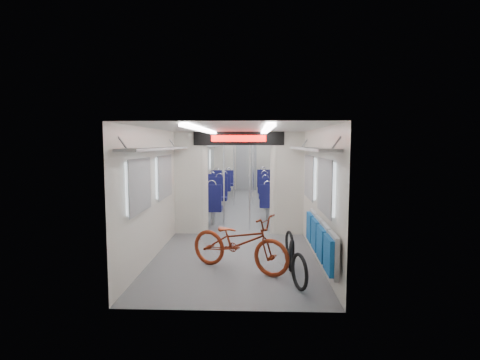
{
  "coord_description": "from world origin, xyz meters",
  "views": [
    {
      "loc": [
        0.33,
        -10.38,
        2.03
      ],
      "look_at": [
        0.01,
        -1.68,
        1.19
      ],
      "focal_mm": 28.0,
      "sensor_mm": 36.0,
      "label": 1
    }
  ],
  "objects_px": {
    "bike_hoop_a": "(299,273)",
    "seat_bay_far_right": "(270,184)",
    "seat_bay_near_left": "(208,197)",
    "stanchion_near_right": "(250,182)",
    "bike_hoop_c": "(289,244)",
    "seat_bay_far_left": "(220,183)",
    "bike_hoop_b": "(291,257)",
    "seat_bay_near_right": "(275,196)",
    "bicycle": "(239,242)",
    "stanchion_far_left": "(234,171)",
    "stanchion_near_left": "(224,180)",
    "flip_bench": "(320,239)",
    "stanchion_far_right": "(253,170)"
  },
  "relations": [
    {
      "from": "seat_bay_near_left",
      "to": "seat_bay_far_left",
      "type": "bearing_deg",
      "value": 90.0
    },
    {
      "from": "bike_hoop_c",
      "to": "stanchion_far_right",
      "type": "distance_m",
      "value": 5.87
    },
    {
      "from": "bike_hoop_c",
      "to": "seat_bay_far_left",
      "type": "xyz_separation_m",
      "value": [
        -1.92,
        7.37,
        0.33
      ]
    },
    {
      "from": "stanchion_far_right",
      "to": "bike_hoop_b",
      "type": "bearing_deg",
      "value": -84.52
    },
    {
      "from": "bicycle",
      "to": "seat_bay_near_left",
      "type": "distance_m",
      "value": 4.44
    },
    {
      "from": "bike_hoop_a",
      "to": "seat_bay_near_left",
      "type": "relative_size",
      "value": 0.24
    },
    {
      "from": "bike_hoop_b",
      "to": "seat_bay_near_right",
      "type": "xyz_separation_m",
      "value": [
        -0.01,
        4.85,
        0.3
      ]
    },
    {
      "from": "bike_hoop_a",
      "to": "seat_bay_far_right",
      "type": "height_order",
      "value": "seat_bay_far_right"
    },
    {
      "from": "bike_hoop_b",
      "to": "seat_bay_near_right",
      "type": "height_order",
      "value": "seat_bay_near_right"
    },
    {
      "from": "stanchion_near_left",
      "to": "stanchion_near_right",
      "type": "xyz_separation_m",
      "value": [
        0.63,
        -0.27,
        0.0
      ]
    },
    {
      "from": "seat_bay_near_right",
      "to": "stanchion_near_left",
      "type": "relative_size",
      "value": 0.86
    },
    {
      "from": "flip_bench",
      "to": "seat_bay_near_right",
      "type": "bearing_deg",
      "value": 94.75
    },
    {
      "from": "seat_bay_far_right",
      "to": "bike_hoop_c",
      "type": "bearing_deg",
      "value": -89.56
    },
    {
      "from": "flip_bench",
      "to": "stanchion_near_left",
      "type": "distance_m",
      "value": 3.81
    },
    {
      "from": "bike_hoop_b",
      "to": "stanchion_near_right",
      "type": "xyz_separation_m",
      "value": [
        -0.7,
        2.87,
        0.92
      ]
    },
    {
      "from": "seat_bay_far_left",
      "to": "seat_bay_near_left",
      "type": "bearing_deg",
      "value": -90.0
    },
    {
      "from": "stanchion_far_left",
      "to": "bike_hoop_a",
      "type": "bearing_deg",
      "value": -79.71
    },
    {
      "from": "flip_bench",
      "to": "seat_bay_far_right",
      "type": "bearing_deg",
      "value": 92.97
    },
    {
      "from": "flip_bench",
      "to": "seat_bay_near_right",
      "type": "relative_size",
      "value": 1.08
    },
    {
      "from": "bike_hoop_c",
      "to": "stanchion_near_right",
      "type": "relative_size",
      "value": 0.2
    },
    {
      "from": "bike_hoop_a",
      "to": "bike_hoop_b",
      "type": "bearing_deg",
      "value": 92.32
    },
    {
      "from": "seat_bay_far_right",
      "to": "seat_bay_far_left",
      "type": "bearing_deg",
      "value": 169.04
    },
    {
      "from": "seat_bay_near_right",
      "to": "stanchion_near_left",
      "type": "bearing_deg",
      "value": -127.89
    },
    {
      "from": "flip_bench",
      "to": "stanchion_far_right",
      "type": "distance_m",
      "value": 6.92
    },
    {
      "from": "seat_bay_far_left",
      "to": "bicycle",
      "type": "bearing_deg",
      "value": -82.8
    },
    {
      "from": "bike_hoop_b",
      "to": "seat_bay_far_left",
      "type": "bearing_deg",
      "value": 102.83
    },
    {
      "from": "seat_bay_far_left",
      "to": "stanchion_near_right",
      "type": "bearing_deg",
      "value": -77.65
    },
    {
      "from": "bicycle",
      "to": "seat_bay_far_left",
      "type": "relative_size",
      "value": 0.88
    },
    {
      "from": "flip_bench",
      "to": "bike_hoop_a",
      "type": "relative_size",
      "value": 4.07
    },
    {
      "from": "stanchion_far_left",
      "to": "bicycle",
      "type": "bearing_deg",
      "value": -86.17
    },
    {
      "from": "seat_bay_near_right",
      "to": "stanchion_far_right",
      "type": "height_order",
      "value": "stanchion_far_right"
    },
    {
      "from": "bicycle",
      "to": "seat_bay_far_right",
      "type": "xyz_separation_m",
      "value": [
        0.83,
        7.86,
        0.1
      ]
    },
    {
      "from": "bike_hoop_b",
      "to": "seat_bay_far_left",
      "type": "relative_size",
      "value": 0.26
    },
    {
      "from": "seat_bay_near_right",
      "to": "seat_bay_far_right",
      "type": "distance_m",
      "value": 3.03
    },
    {
      "from": "bike_hoop_a",
      "to": "stanchion_near_right",
      "type": "relative_size",
      "value": 0.23
    },
    {
      "from": "seat_bay_near_left",
      "to": "stanchion_far_right",
      "type": "bearing_deg",
      "value": 61.55
    },
    {
      "from": "seat_bay_near_left",
      "to": "stanchion_near_right",
      "type": "xyz_separation_m",
      "value": [
        1.17,
        -1.46,
        0.59
      ]
    },
    {
      "from": "bike_hoop_a",
      "to": "bike_hoop_b",
      "type": "distance_m",
      "value": 0.78
    },
    {
      "from": "bike_hoop_c",
      "to": "stanchion_far_left",
      "type": "relative_size",
      "value": 0.2
    },
    {
      "from": "flip_bench",
      "to": "seat_bay_near_left",
      "type": "xyz_separation_m",
      "value": [
        -2.29,
        4.53,
        -0.02
      ]
    },
    {
      "from": "seat_bay_far_right",
      "to": "stanchion_far_left",
      "type": "relative_size",
      "value": 0.95
    },
    {
      "from": "flip_bench",
      "to": "seat_bay_near_left",
      "type": "height_order",
      "value": "seat_bay_near_left"
    },
    {
      "from": "bike_hoop_b",
      "to": "seat_bay_far_right",
      "type": "relative_size",
      "value": 0.24
    },
    {
      "from": "stanchion_near_left",
      "to": "stanchion_near_right",
      "type": "relative_size",
      "value": 1.0
    },
    {
      "from": "bicycle",
      "to": "bike_hoop_b",
      "type": "height_order",
      "value": "bicycle"
    },
    {
      "from": "seat_bay_far_right",
      "to": "stanchion_far_right",
      "type": "relative_size",
      "value": 0.95
    },
    {
      "from": "bicycle",
      "to": "seat_bay_near_right",
      "type": "bearing_deg",
      "value": 17.63
    },
    {
      "from": "bike_hoop_a",
      "to": "bike_hoop_c",
      "type": "bearing_deg",
      "value": 89.44
    },
    {
      "from": "seat_bay_near_left",
      "to": "seat_bay_far_left",
      "type": "height_order",
      "value": "seat_bay_near_left"
    },
    {
      "from": "seat_bay_near_left",
      "to": "stanchion_near_right",
      "type": "height_order",
      "value": "stanchion_near_right"
    }
  ]
}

